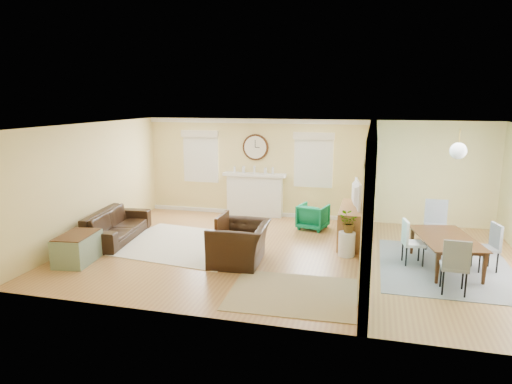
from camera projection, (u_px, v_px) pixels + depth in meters
floor at (290, 254)px, 9.29m from camera, size 9.00×9.00×0.00m
wall_back at (312, 170)px, 11.87m from camera, size 9.00×0.02×2.60m
wall_front at (252, 235)px, 6.18m from camera, size 9.00×0.02×2.60m
wall_left at (92, 182)px, 10.12m from camera, size 0.02×6.00×2.60m
ceiling at (292, 126)px, 8.76m from camera, size 9.00×6.00×0.02m
partition at (370, 190)px, 8.91m from camera, size 0.17×6.00×2.60m
fireplace at (255, 194)px, 12.26m from camera, size 1.70×0.30×1.17m
wall_clock at (256, 147)px, 12.10m from camera, size 0.70×0.07×0.70m
window_left at (201, 153)px, 12.50m from camera, size 1.05×0.13×1.42m
window_right at (314, 156)px, 11.74m from camera, size 1.05×0.13×1.42m
pendant at (458, 151)px, 8.11m from camera, size 0.30×0.30×0.55m
rug_cream at (184, 244)px, 9.93m from camera, size 3.11×2.78×0.02m
rug_jute at (293, 294)px, 7.40m from camera, size 2.11×1.75×0.01m
rug_grey at (445, 268)px, 8.54m from camera, size 2.37×2.96×0.01m
sofa at (116, 225)px, 10.25m from camera, size 1.15×2.31×0.65m
eames_chair at (240, 243)px, 8.75m from camera, size 1.12×1.26×0.78m
green_chair at (313, 217)px, 11.07m from camera, size 0.80×0.81×0.61m
trunk at (78, 248)px, 8.81m from camera, size 0.72×1.04×0.56m
credenza at (352, 225)px, 10.02m from camera, size 0.56×1.65×0.80m
tv at (353, 194)px, 9.88m from camera, size 0.26×1.01×0.57m
garden_stool at (347, 244)px, 9.16m from camera, size 0.34×0.34×0.49m
potted_plant at (348, 222)px, 9.07m from camera, size 0.43×0.39×0.41m
dining_table at (447, 253)px, 8.48m from camera, size 1.27×1.86×0.60m
dining_chair_n at (436, 221)px, 9.54m from camera, size 0.46×0.46×1.02m
dining_chair_s at (455, 261)px, 7.35m from camera, size 0.43×0.43×0.94m
dining_chair_w at (414, 239)px, 8.64m from camera, size 0.44×0.44×0.87m
dining_chair_e at (486, 243)px, 8.33m from camera, size 0.47×0.47×0.89m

